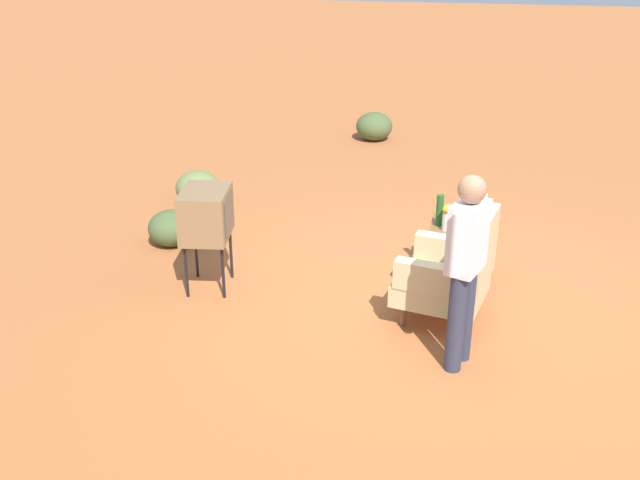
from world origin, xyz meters
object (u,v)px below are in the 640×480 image
(side_table, at_px, (459,233))
(tv_on_stand, at_px, (206,214))
(bottle_short_clear, at_px, (460,214))
(soda_can_red, at_px, (459,227))
(flower_vase, at_px, (447,216))
(armchair, at_px, (453,271))
(bottle_wine_green, at_px, (440,210))
(person_standing, at_px, (466,261))

(side_table, bearing_deg, tv_on_stand, -72.77)
(bottle_short_clear, bearing_deg, side_table, 1.58)
(soda_can_red, bearing_deg, flower_vase, -109.54)
(bottle_short_clear, bearing_deg, soda_can_red, -0.10)
(armchair, height_order, side_table, armchair)
(armchair, bearing_deg, side_table, 179.34)
(bottle_wine_green, distance_m, flower_vase, 0.14)
(bottle_wine_green, bearing_deg, bottle_short_clear, 112.63)
(side_table, distance_m, person_standing, 1.66)
(soda_can_red, bearing_deg, person_standing, 3.60)
(person_standing, height_order, bottle_short_clear, person_standing)
(bottle_short_clear, relative_size, flower_vase, 0.75)
(flower_vase, bearing_deg, soda_can_red, 70.46)
(tv_on_stand, bearing_deg, side_table, 107.23)
(side_table, xyz_separation_m, tv_on_stand, (0.74, -2.39, 0.28))
(side_table, xyz_separation_m, person_standing, (1.60, 0.09, 0.44))
(bottle_short_clear, distance_m, soda_can_red, 0.24)
(flower_vase, bearing_deg, tv_on_stand, -75.54)
(person_standing, distance_m, soda_can_red, 1.44)
(side_table, height_order, tv_on_stand, tv_on_stand)
(bottle_short_clear, relative_size, bottle_wine_green, 0.62)
(tv_on_stand, bearing_deg, flower_vase, 104.46)
(armchair, relative_size, soda_can_red, 8.69)
(side_table, height_order, soda_can_red, soda_can_red)
(armchair, distance_m, flower_vase, 0.78)
(armchair, xyz_separation_m, bottle_wine_green, (-0.85, -0.19, 0.25))
(side_table, relative_size, bottle_short_clear, 2.94)
(person_standing, height_order, flower_vase, person_standing)
(bottle_short_clear, bearing_deg, armchair, -0.58)
(soda_can_red, bearing_deg, bottle_wine_green, -127.02)
(person_standing, relative_size, bottle_wine_green, 5.12)
(side_table, distance_m, bottle_short_clear, 0.19)
(person_standing, distance_m, flower_vase, 1.48)
(flower_vase, bearing_deg, bottle_wine_green, -143.80)
(bottle_short_clear, xyz_separation_m, bottle_wine_green, (0.08, -0.20, 0.06))
(armchair, bearing_deg, person_standing, 7.82)
(armchair, height_order, bottle_wine_green, armchair)
(tv_on_stand, bearing_deg, bottle_wine_green, 107.59)
(person_standing, bearing_deg, tv_on_stand, -109.17)
(person_standing, distance_m, bottle_short_clear, 1.66)
(bottle_short_clear, xyz_separation_m, flower_vase, (0.19, -0.12, 0.05))
(side_table, bearing_deg, armchair, -0.66)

